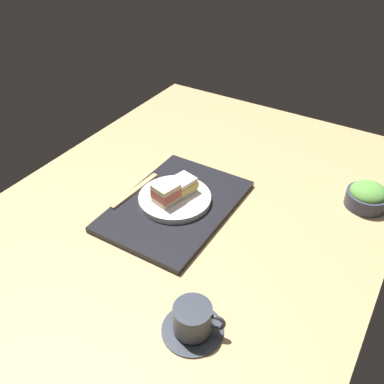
# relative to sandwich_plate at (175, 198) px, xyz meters

# --- Properties ---
(ground_plane) EXTENTS (1.40, 1.00, 0.03)m
(ground_plane) POSITION_rel_sandwich_plate_xyz_m (0.01, 0.05, -0.04)
(ground_plane) COLOR tan
(serving_tray) EXTENTS (0.40, 0.28, 0.02)m
(serving_tray) POSITION_rel_sandwich_plate_xyz_m (0.01, 0.01, -0.02)
(serving_tray) COLOR black
(serving_tray) RESTS_ON ground_plane
(sandwich_plate) EXTENTS (0.20, 0.20, 0.02)m
(sandwich_plate) POSITION_rel_sandwich_plate_xyz_m (0.00, 0.00, 0.00)
(sandwich_plate) COLOR silver
(sandwich_plate) RESTS_ON serving_tray
(sandwich_near) EXTENTS (0.08, 0.07, 0.04)m
(sandwich_near) POSITION_rel_sandwich_plate_xyz_m (-0.03, 0.01, 0.03)
(sandwich_near) COLOR #EFE5C1
(sandwich_near) RESTS_ON sandwich_plate
(sandwich_far) EXTENTS (0.07, 0.07, 0.05)m
(sandwich_far) POSITION_rel_sandwich_plate_xyz_m (0.03, -0.01, 0.03)
(sandwich_far) COLOR beige
(sandwich_far) RESTS_ON sandwich_plate
(salad_bowl) EXTENTS (0.11, 0.11, 0.07)m
(salad_bowl) POSITION_rel_sandwich_plate_xyz_m (-0.27, 0.44, 0.01)
(salad_bowl) COLOR #33384C
(salad_bowl) RESTS_ON ground_plane
(chopsticks_pair) EXTENTS (0.19, 0.02, 0.01)m
(chopsticks_pair) POSITION_rel_sandwich_plate_xyz_m (0.02, -0.12, -0.00)
(chopsticks_pair) COLOR tan
(chopsticks_pair) RESTS_ON serving_tray
(coffee_cup) EXTENTS (0.13, 0.13, 0.07)m
(coffee_cup) POSITION_rel_sandwich_plate_xyz_m (0.31, 0.25, 0.01)
(coffee_cup) COLOR #333842
(coffee_cup) RESTS_ON ground_plane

